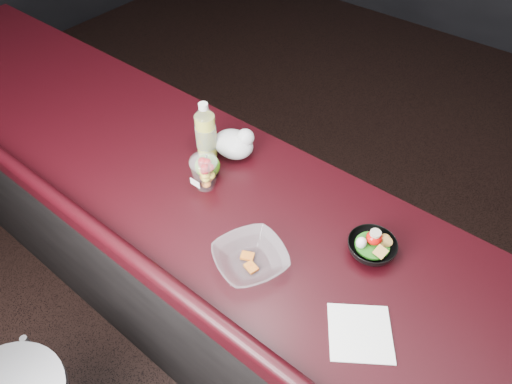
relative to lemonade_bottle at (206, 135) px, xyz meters
The scene contains 8 objects.
counter 0.68m from the lemonade_bottle, 23.40° to the right, with size 4.06×0.71×1.02m.
lemonade_bottle is the anchor object (origin of this frame).
fruit_cup 0.16m from the lemonade_bottle, 49.89° to the right, with size 0.09×0.09×0.13m.
green_apple 0.12m from the lemonade_bottle, 46.69° to the right, with size 0.09×0.09×0.09m.
plastic_bag 0.11m from the lemonade_bottle, 41.69° to the left, with size 0.15×0.12×0.11m.
snack_bowl 0.67m from the lemonade_bottle, ahead, with size 0.16×0.16×0.08m.
takeout_bowl 0.51m from the lemonade_bottle, 33.13° to the right, with size 0.27×0.27×0.05m.
paper_napkin 0.83m from the lemonade_bottle, 18.94° to the right, with size 0.16×0.16×0.00m, color white.
Camera 1 is at (0.63, -0.44, 2.11)m, focal length 32.00 mm.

